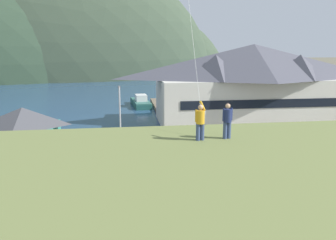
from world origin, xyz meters
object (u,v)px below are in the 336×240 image
(moored_boat_wharfside, at_px, (141,102))
(parking_light_pole, at_px, (120,113))
(moored_boat_outer_mooring, at_px, (187,107))
(storage_shed_near_lot, at_px, (24,132))
(parked_car_back_row_left, at_px, (90,156))
(parked_car_back_row_right, at_px, (146,180))
(parked_car_lone_by_shed, at_px, (227,145))
(person_companion, at_px, (227,120))
(parked_car_front_row_silver, at_px, (263,167))
(harbor_lodge, at_px, (253,81))
(parked_car_front_row_red, at_px, (182,148))
(parked_car_mid_row_center, at_px, (295,145))
(wharf_dock, at_px, (163,106))
(person_kite_flyer, at_px, (200,121))
(parked_car_mid_row_near, at_px, (314,162))

(moored_boat_wharfside, xyz_separation_m, parking_light_pole, (-3.38, -25.02, 3.10))
(moored_boat_outer_mooring, bearing_deg, storage_shed_near_lot, -132.52)
(storage_shed_near_lot, bearing_deg, parked_car_back_row_left, -28.39)
(parked_car_back_row_right, bearing_deg, parked_car_lone_by_shed, 42.43)
(moored_boat_wharfside, bearing_deg, parked_car_back_row_right, -92.42)
(moored_boat_wharfside, bearing_deg, person_companion, -87.31)
(moored_boat_wharfside, height_order, parked_car_front_row_silver, moored_boat_wharfside)
(harbor_lodge, height_order, parked_car_lone_by_shed, harbor_lodge)
(storage_shed_near_lot, xyz_separation_m, parked_car_lone_by_shed, (19.07, -1.63, -1.48))
(parked_car_front_row_red, xyz_separation_m, person_companion, (-0.29, -14.06, 5.79))
(parked_car_mid_row_center, height_order, parked_car_front_row_red, same)
(parked_car_back_row_left, relative_size, parked_car_back_row_right, 1.03)
(wharf_dock, relative_size, moored_boat_wharfside, 1.47)
(parked_car_lone_by_shed, bearing_deg, parked_car_mid_row_center, -7.40)
(parked_car_back_row_right, relative_size, parked_car_lone_by_shed, 0.98)
(parked_car_front_row_red, bearing_deg, parking_light_pole, 144.94)
(parked_car_front_row_silver, xyz_separation_m, parking_light_pole, (-11.19, 9.88, 2.76))
(parked_car_front_row_silver, xyz_separation_m, parked_car_mid_row_center, (5.64, 5.50, 0.00))
(harbor_lodge, relative_size, parked_car_mid_row_center, 6.52)
(parked_car_mid_row_center, bearing_deg, parked_car_back_row_left, -177.39)
(storage_shed_near_lot, xyz_separation_m, parked_car_back_row_right, (10.72, -9.26, -1.48))
(parked_car_front_row_silver, relative_size, parked_car_back_row_left, 0.98)
(storage_shed_near_lot, bearing_deg, moored_boat_outer_mooring, 47.48)
(harbor_lodge, xyz_separation_m, moored_boat_outer_mooring, (-7.48, 8.94, -4.98))
(parked_car_back_row_left, bearing_deg, storage_shed_near_lot, 151.61)
(parked_car_back_row_right, xyz_separation_m, person_kite_flyer, (2.17, -7.04, 5.80))
(harbor_lodge, distance_m, parked_car_mid_row_near, 20.53)
(parked_car_front_row_red, bearing_deg, harbor_lodge, 49.30)
(moored_boat_outer_mooring, bearing_deg, harbor_lodge, -50.08)
(wharf_dock, distance_m, parked_car_mid_row_near, 33.57)
(person_kite_flyer, bearing_deg, parked_car_lone_by_shed, 67.16)
(harbor_lodge, relative_size, moored_boat_wharfside, 3.18)
(person_kite_flyer, bearing_deg, parked_car_mid_row_center, 47.17)
(moored_boat_outer_mooring, distance_m, parked_car_lone_by_shed, 22.99)
(parked_car_mid_row_near, bearing_deg, parked_car_lone_by_shed, 133.70)
(parked_car_front_row_silver, relative_size, parked_car_back_row_right, 1.00)
(harbor_lodge, distance_m, parked_car_back_row_left, 26.53)
(parked_car_back_row_left, distance_m, parked_car_front_row_red, 8.41)
(parked_car_lone_by_shed, relative_size, parking_light_pole, 0.68)
(parked_car_lone_by_shed, bearing_deg, parked_car_front_row_silver, -81.22)
(moored_boat_wharfside, xyz_separation_m, person_companion, (2.02, -43.08, 6.13))
(harbor_lodge, bearing_deg, parked_car_front_row_red, -130.70)
(parked_car_back_row_left, distance_m, parked_car_lone_by_shed, 12.95)
(person_kite_flyer, height_order, person_companion, person_kite_flyer)
(wharf_dock, distance_m, parked_car_back_row_right, 34.64)
(parked_car_front_row_silver, bearing_deg, parked_car_mid_row_near, 6.79)
(harbor_lodge, xyz_separation_m, person_kite_flyer, (-14.16, -28.71, 1.16))
(parking_light_pole, bearing_deg, person_companion, -73.34)
(parked_car_lone_by_shed, bearing_deg, wharf_dock, 96.68)
(parked_car_lone_by_shed, bearing_deg, moored_boat_outer_mooring, 88.75)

